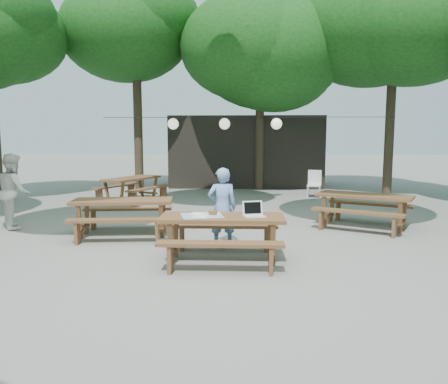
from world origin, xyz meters
TOP-DOWN VIEW (x-y plane):
  - ground at (0.00, 0.00)m, footprint 80.00×80.00m
  - pavilion at (0.50, 10.50)m, footprint 6.00×3.00m
  - main_picnic_table at (0.03, -0.70)m, footprint 2.00×1.58m
  - picnic_table_nw at (-2.07, 1.03)m, footprint 2.07×1.76m
  - picnic_table_ne at (3.06, 2.03)m, footprint 2.42×2.28m
  - picnic_table_far_w at (-3.07, 5.68)m, footprint 2.23×2.39m
  - woman at (-0.01, 0.26)m, footprint 0.57×0.41m
  - second_person at (-4.68, 1.71)m, footprint 0.98×1.02m
  - plastic_chair at (2.73, 6.81)m, footprint 0.53×0.53m
  - laptop at (0.54, -0.69)m, footprint 0.38×0.33m
  - tabletop_clutter at (-0.26, -0.69)m, footprint 0.76×0.69m
  - paper_lanterns at (-0.19, 6.00)m, footprint 9.00×0.34m

SIDE VIEW (x-z plane):
  - ground at x=0.00m, z-range 0.00..0.00m
  - plastic_chair at x=2.73m, z-range -0.19..0.71m
  - main_picnic_table at x=0.03m, z-range 0.01..0.76m
  - picnic_table_nw at x=-2.07m, z-range 0.01..0.76m
  - picnic_table_ne at x=3.06m, z-range 0.01..0.76m
  - picnic_table_far_w at x=-3.07m, z-range 0.01..0.76m
  - woman at x=-0.01m, z-range 0.00..1.46m
  - tabletop_clutter at x=-0.26m, z-range 0.72..0.80m
  - laptop at x=0.54m, z-range 0.69..0.93m
  - second_person at x=-4.68m, z-range 0.00..1.66m
  - pavilion at x=0.50m, z-range 0.00..2.80m
  - paper_lanterns at x=-0.19m, z-range 2.21..2.59m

